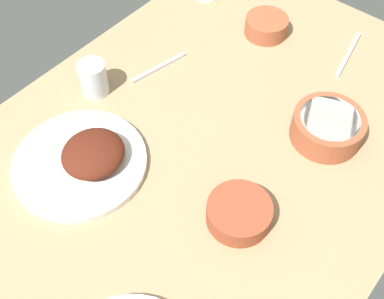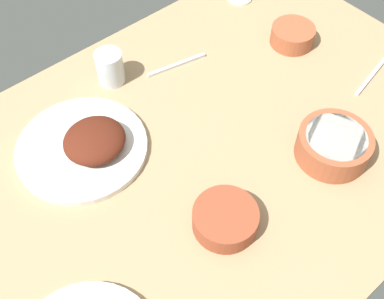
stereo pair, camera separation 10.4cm
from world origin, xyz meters
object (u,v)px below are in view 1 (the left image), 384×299
at_px(plate_far_side, 85,159).
at_px(fork_loose, 158,68).
at_px(bowl_cream, 328,127).
at_px(bowl_sauce, 266,25).
at_px(bowl_pasta, 239,213).
at_px(water_tumbler, 92,79).
at_px(spoon_loose, 349,54).

distance_m(plate_far_side, fork_loose, 0.33).
bearing_deg(bowl_cream, bowl_sauce, 55.48).
distance_m(bowl_pasta, fork_loose, 0.47).
xyz_separation_m(bowl_cream, fork_loose, (-0.08, 0.44, -0.03)).
bearing_deg(plate_far_side, bowl_sauce, -4.50).
bearing_deg(plate_far_side, water_tumbler, 42.33).
relative_size(bowl_pasta, bowl_cream, 0.82).
bearing_deg(fork_loose, water_tumbler, 169.36).
xyz_separation_m(plate_far_side, spoon_loose, (0.68, -0.27, -0.02)).
distance_m(bowl_pasta, bowl_cream, 0.30).
bearing_deg(spoon_loose, bowl_cream, 7.14).
bearing_deg(plate_far_side, bowl_cream, -41.71).
xyz_separation_m(bowl_sauce, water_tumbler, (-0.45, 0.20, 0.02)).
xyz_separation_m(plate_far_side, bowl_pasta, (0.10, -0.33, 0.00)).
xyz_separation_m(bowl_cream, spoon_loose, (0.28, 0.09, -0.03)).
relative_size(plate_far_side, fork_loose, 1.78).
distance_m(bowl_sauce, fork_loose, 0.32).
bearing_deg(bowl_cream, plate_far_side, 138.29).
bearing_deg(water_tumbler, spoon_loose, -38.76).
bearing_deg(plate_far_side, spoon_loose, -21.40).
bearing_deg(bowl_sauce, plate_far_side, 175.50).
relative_size(bowl_sauce, spoon_loose, 0.63).
distance_m(bowl_pasta, spoon_loose, 0.58).
xyz_separation_m(bowl_pasta, spoon_loose, (0.57, 0.07, -0.02)).
xyz_separation_m(plate_far_side, bowl_cream, (0.40, -0.36, 0.01)).
height_order(bowl_sauce, spoon_loose, bowl_sauce).
distance_m(water_tumbler, fork_loose, 0.18).
relative_size(bowl_cream, spoon_loose, 0.87).
relative_size(plate_far_side, water_tumbler, 3.44).
bearing_deg(bowl_cream, fork_loose, 100.12).
xyz_separation_m(bowl_sauce, spoon_loose, (0.07, -0.22, -0.02)).
relative_size(plate_far_side, bowl_cream, 1.82).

